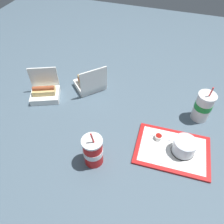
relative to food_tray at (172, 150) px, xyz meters
The scene contains 10 objects.
ground_plane 0.41m from the food_tray, 158.24° to the left, with size 3.20×3.20×0.00m, color #4C6070.
food_tray is the anchor object (origin of this frame).
cake_container 0.07m from the food_tray, ahead, with size 0.11×0.11×0.08m.
ketchup_cup 0.10m from the food_tray, 151.44° to the left, with size 0.04×0.04×0.02m.
napkin_stack 0.07m from the food_tray, 134.85° to the right, with size 0.10×0.10×0.00m, color white.
plastic_fork 0.09m from the food_tray, 142.51° to the left, with size 0.11×0.01×0.01m, color white.
clamshell_hotdog_right 0.83m from the food_tray, 169.24° to the left, with size 0.22×0.20×0.18m.
clamshell_sandwich_corner 0.67m from the food_tray, 150.70° to the left, with size 0.24×0.24×0.19m.
soda_cup_front 0.41m from the food_tray, 153.67° to the right, with size 0.10×0.10×0.23m.
soda_cup_center 0.31m from the food_tray, 67.60° to the left, with size 0.10×0.10×0.24m.
Camera 1 is at (0.28, -0.83, 0.95)m, focal length 35.00 mm.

